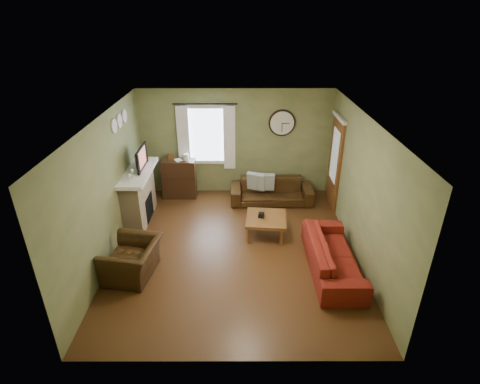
{
  "coord_description": "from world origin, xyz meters",
  "views": [
    {
      "loc": [
        0.09,
        -6.08,
        4.28
      ],
      "look_at": [
        0.1,
        0.4,
        1.05
      ],
      "focal_mm": 28.0,
      "sensor_mm": 36.0,
      "label": 1
    }
  ],
  "objects_px": {
    "sofa_red": "(333,255)",
    "coffee_table": "(266,226)",
    "bookshelf": "(179,179)",
    "sofa_brown": "(271,191)",
    "armchair": "(132,260)"
  },
  "relations": [
    {
      "from": "sofa_red",
      "to": "coffee_table",
      "type": "relative_size",
      "value": 2.55
    },
    {
      "from": "sofa_brown",
      "to": "armchair",
      "type": "distance_m",
      "value": 3.83
    },
    {
      "from": "sofa_brown",
      "to": "coffee_table",
      "type": "relative_size",
      "value": 2.44
    },
    {
      "from": "sofa_brown",
      "to": "armchair",
      "type": "bearing_deg",
      "value": -133.7
    },
    {
      "from": "coffee_table",
      "to": "bookshelf",
      "type": "bearing_deg",
      "value": 138.78
    },
    {
      "from": "bookshelf",
      "to": "sofa_brown",
      "type": "bearing_deg",
      "value": -6.8
    },
    {
      "from": "bookshelf",
      "to": "sofa_red",
      "type": "bearing_deg",
      "value": -42.56
    },
    {
      "from": "sofa_brown",
      "to": "armchair",
      "type": "height_order",
      "value": "armchair"
    },
    {
      "from": "sofa_red",
      "to": "armchair",
      "type": "distance_m",
      "value": 3.54
    },
    {
      "from": "armchair",
      "to": "coffee_table",
      "type": "bearing_deg",
      "value": 126.92
    },
    {
      "from": "armchair",
      "to": "coffee_table",
      "type": "relative_size",
      "value": 1.22
    },
    {
      "from": "sofa_brown",
      "to": "coffee_table",
      "type": "height_order",
      "value": "sofa_brown"
    },
    {
      "from": "bookshelf",
      "to": "sofa_red",
      "type": "distance_m",
      "value": 4.27
    },
    {
      "from": "bookshelf",
      "to": "sofa_red",
      "type": "height_order",
      "value": "bookshelf"
    },
    {
      "from": "bookshelf",
      "to": "sofa_brown",
      "type": "relative_size",
      "value": 0.5
    }
  ]
}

